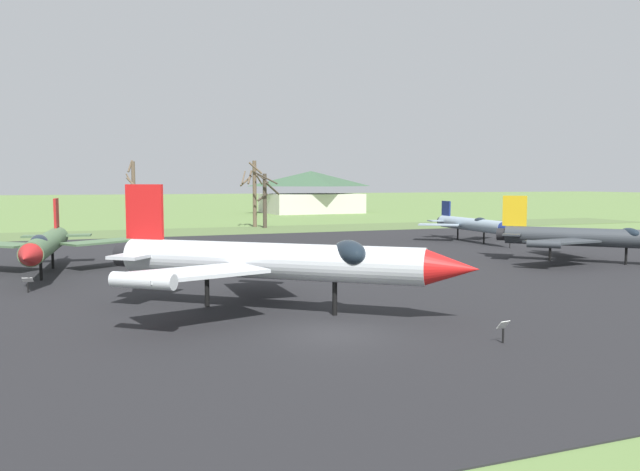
{
  "coord_description": "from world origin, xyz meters",
  "views": [
    {
      "loc": [
        -8.94,
        -22.33,
        6.06
      ],
      "look_at": [
        5.6,
        16.52,
        2.46
      ],
      "focal_mm": 34.48,
      "sensor_mm": 36.0,
      "label": 1
    }
  ],
  "objects_px": {
    "jet_fighter_rear_center": "(45,244)",
    "jet_fighter_rear_left": "(473,224)",
    "info_placard_rear_left": "(510,243)",
    "visitor_building": "(311,192)",
    "info_placard_rear_right": "(503,330)",
    "jet_fighter_rear_right": "(276,260)",
    "jet_fighter_front_right": "(588,237)",
    "info_placard_rear_center": "(28,283)"
  },
  "relations": [
    {
      "from": "jet_fighter_rear_right",
      "to": "info_placard_rear_right",
      "type": "bearing_deg",
      "value": -53.04
    },
    {
      "from": "jet_fighter_rear_center",
      "to": "info_placard_rear_right",
      "type": "bearing_deg",
      "value": -55.02
    },
    {
      "from": "info_placard_rear_left",
      "to": "jet_fighter_front_right",
      "type": "bearing_deg",
      "value": -95.61
    },
    {
      "from": "jet_fighter_rear_center",
      "to": "jet_fighter_rear_left",
      "type": "bearing_deg",
      "value": 13.21
    },
    {
      "from": "info_placard_rear_right",
      "to": "visitor_building",
      "type": "xyz_separation_m",
      "value": [
        26.86,
        96.37,
        3.61
      ]
    },
    {
      "from": "info_placard_rear_right",
      "to": "visitor_building",
      "type": "relative_size",
      "value": 0.05
    },
    {
      "from": "jet_fighter_front_right",
      "to": "jet_fighter_rear_right",
      "type": "distance_m",
      "value": 28.09
    },
    {
      "from": "info_placard_rear_center",
      "to": "info_placard_rear_left",
      "type": "relative_size",
      "value": 1.05
    },
    {
      "from": "jet_fighter_rear_center",
      "to": "jet_fighter_rear_right",
      "type": "height_order",
      "value": "jet_fighter_rear_right"
    },
    {
      "from": "jet_fighter_front_right",
      "to": "jet_fighter_rear_center",
      "type": "xyz_separation_m",
      "value": [
        -37.56,
        7.55,
        0.06
      ]
    },
    {
      "from": "info_placard_rear_left",
      "to": "jet_fighter_rear_right",
      "type": "xyz_separation_m",
      "value": [
        -27.78,
        -18.93,
        1.94
      ]
    },
    {
      "from": "info_placard_rear_left",
      "to": "jet_fighter_rear_right",
      "type": "height_order",
      "value": "jet_fighter_rear_right"
    },
    {
      "from": "info_placard_rear_center",
      "to": "jet_fighter_rear_left",
      "type": "xyz_separation_m",
      "value": [
        39.36,
        15.77,
        1.27
      ]
    },
    {
      "from": "visitor_building",
      "to": "jet_fighter_rear_left",
      "type": "bearing_deg",
      "value": -94.72
    },
    {
      "from": "jet_fighter_front_right",
      "to": "visitor_building",
      "type": "distance_m",
      "value": 79.7
    },
    {
      "from": "jet_fighter_rear_center",
      "to": "visitor_building",
      "type": "xyz_separation_m",
      "value": [
        44.01,
        71.86,
        2.1
      ]
    },
    {
      "from": "jet_fighter_rear_left",
      "to": "jet_fighter_front_right",
      "type": "bearing_deg",
      "value": -94.37
    },
    {
      "from": "jet_fighter_rear_center",
      "to": "info_placard_rear_left",
      "type": "xyz_separation_m",
      "value": [
        38.59,
        2.86,
        -1.54
      ]
    },
    {
      "from": "info_placard_rear_left",
      "to": "info_placard_rear_right",
      "type": "distance_m",
      "value": 34.76
    },
    {
      "from": "jet_fighter_front_right",
      "to": "jet_fighter_rear_right",
      "type": "bearing_deg",
      "value": -162.33
    },
    {
      "from": "jet_fighter_rear_center",
      "to": "jet_fighter_rear_left",
      "type": "distance_m",
      "value": 39.89
    },
    {
      "from": "jet_fighter_rear_center",
      "to": "visitor_building",
      "type": "distance_m",
      "value": 84.3
    },
    {
      "from": "jet_fighter_front_right",
      "to": "info_placard_rear_left",
      "type": "xyz_separation_m",
      "value": [
        1.02,
        10.41,
        -1.48
      ]
    },
    {
      "from": "jet_fighter_rear_right",
      "to": "jet_fighter_rear_left",
      "type": "bearing_deg",
      "value": 41.95
    },
    {
      "from": "info_placard_rear_left",
      "to": "jet_fighter_rear_center",
      "type": "bearing_deg",
      "value": -175.76
    },
    {
      "from": "jet_fighter_rear_center",
      "to": "info_placard_rear_left",
      "type": "height_order",
      "value": "jet_fighter_rear_center"
    },
    {
      "from": "jet_fighter_rear_left",
      "to": "jet_fighter_rear_right",
      "type": "bearing_deg",
      "value": -138.05
    },
    {
      "from": "info_placard_rear_left",
      "to": "info_placard_rear_right",
      "type": "relative_size",
      "value": 0.94
    },
    {
      "from": "jet_fighter_rear_center",
      "to": "jet_fighter_rear_right",
      "type": "xyz_separation_m",
      "value": [
        10.81,
        -16.08,
        0.4
      ]
    },
    {
      "from": "jet_fighter_rear_center",
      "to": "visitor_building",
      "type": "height_order",
      "value": "visitor_building"
    },
    {
      "from": "info_placard_rear_left",
      "to": "jet_fighter_rear_left",
      "type": "bearing_deg",
      "value": 87.71
    },
    {
      "from": "jet_fighter_rear_left",
      "to": "visitor_building",
      "type": "height_order",
      "value": "visitor_building"
    },
    {
      "from": "info_placard_rear_right",
      "to": "visitor_building",
      "type": "distance_m",
      "value": 100.11
    },
    {
      "from": "jet_fighter_rear_center",
      "to": "jet_fighter_front_right",
      "type": "bearing_deg",
      "value": -11.36
    },
    {
      "from": "info_placard_rear_right",
      "to": "visitor_building",
      "type": "height_order",
      "value": "visitor_building"
    },
    {
      "from": "jet_fighter_front_right",
      "to": "jet_fighter_rear_right",
      "type": "relative_size",
      "value": 0.83
    },
    {
      "from": "info_placard_rear_left",
      "to": "info_placard_rear_right",
      "type": "height_order",
      "value": "info_placard_rear_right"
    },
    {
      "from": "jet_fighter_front_right",
      "to": "info_placard_rear_center",
      "type": "relative_size",
      "value": 14.14
    },
    {
      "from": "visitor_building",
      "to": "jet_fighter_rear_center",
      "type": "bearing_deg",
      "value": -121.49
    },
    {
      "from": "jet_fighter_rear_center",
      "to": "info_placard_rear_left",
      "type": "bearing_deg",
      "value": 4.24
    },
    {
      "from": "jet_fighter_front_right",
      "to": "jet_fighter_rear_center",
      "type": "height_order",
      "value": "jet_fighter_front_right"
    },
    {
      "from": "jet_fighter_rear_left",
      "to": "info_placard_rear_right",
      "type": "xyz_separation_m",
      "value": [
        -21.69,
        -33.63,
        -1.29
      ]
    }
  ]
}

